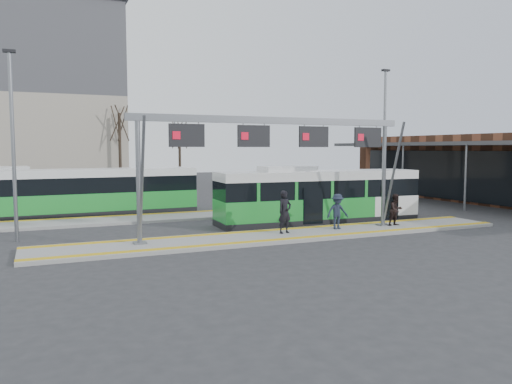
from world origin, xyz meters
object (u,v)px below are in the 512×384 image
hero_bus (318,197)px  passenger_c (337,212)px  passenger_b (396,210)px  passenger_a (285,212)px  gantry (278,141)px

hero_bus → passenger_c: (-0.74, -3.05, -0.41)m
passenger_b → passenger_a: bearing=172.4°
passenger_b → passenger_c: bearing=170.2°
hero_bus → passenger_a: size_ratio=5.80×
passenger_a → hero_bus: bearing=27.0°
passenger_a → passenger_c: 2.81m
hero_bus → passenger_a: (-3.55, -3.08, -0.28)m
hero_bus → passenger_a: 4.71m
hero_bus → passenger_b: (2.51, -3.29, -0.46)m
passenger_a → passenger_c: (2.81, 0.03, -0.13)m
passenger_a → passenger_c: size_ratio=1.15×
passenger_a → passenger_c: bearing=-13.3°
hero_bus → gantry: bearing=-139.3°
passenger_c → passenger_a: bearing=-173.5°
passenger_a → passenger_b: passenger_a is taller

